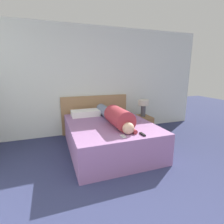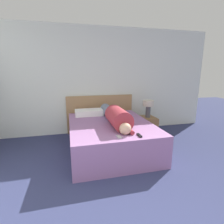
{
  "view_description": "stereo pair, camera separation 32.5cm",
  "coord_description": "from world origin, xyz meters",
  "px_view_note": "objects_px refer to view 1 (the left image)",
  "views": [
    {
      "loc": [
        -0.99,
        -0.58,
        1.56
      ],
      "look_at": [
        0.09,
        2.39,
        0.81
      ],
      "focal_mm": 28.0,
      "sensor_mm": 36.0,
      "label": 1
    },
    {
      "loc": [
        -0.68,
        -0.68,
        1.56
      ],
      "look_at": [
        0.09,
        2.39,
        0.81
      ],
      "focal_mm": 28.0,
      "sensor_mm": 36.0,
      "label": 2
    }
  ],
  "objects_px": {
    "cell_phone": "(123,136)",
    "pillow_near_headboard": "(85,113)",
    "nightstand": "(143,125)",
    "person_lying": "(115,116)",
    "bed": "(110,136)",
    "tv_remote": "(142,134)",
    "table_lamp": "(143,105)"
  },
  "relations": [
    {
      "from": "bed",
      "to": "tv_remote",
      "type": "xyz_separation_m",
      "value": [
        0.28,
        -0.82,
        0.29
      ]
    },
    {
      "from": "nightstand",
      "to": "tv_remote",
      "type": "relative_size",
      "value": 3.17
    },
    {
      "from": "nightstand",
      "to": "table_lamp",
      "type": "bearing_deg",
      "value": 63.43
    },
    {
      "from": "person_lying",
      "to": "pillow_near_headboard",
      "type": "relative_size",
      "value": 2.69
    },
    {
      "from": "bed",
      "to": "tv_remote",
      "type": "distance_m",
      "value": 0.91
    },
    {
      "from": "cell_phone",
      "to": "person_lying",
      "type": "bearing_deg",
      "value": 79.51
    },
    {
      "from": "person_lying",
      "to": "pillow_near_headboard",
      "type": "xyz_separation_m",
      "value": [
        -0.42,
        0.78,
        -0.09
      ]
    },
    {
      "from": "nightstand",
      "to": "table_lamp",
      "type": "xyz_separation_m",
      "value": [
        0.0,
        0.0,
        0.51
      ]
    },
    {
      "from": "bed",
      "to": "pillow_near_headboard",
      "type": "bearing_deg",
      "value": 116.08
    },
    {
      "from": "nightstand",
      "to": "tv_remote",
      "type": "bearing_deg",
      "value": -120.11
    },
    {
      "from": "tv_remote",
      "to": "nightstand",
      "type": "bearing_deg",
      "value": 59.89
    },
    {
      "from": "pillow_near_headboard",
      "to": "tv_remote",
      "type": "distance_m",
      "value": 1.63
    },
    {
      "from": "table_lamp",
      "to": "person_lying",
      "type": "height_order",
      "value": "person_lying"
    },
    {
      "from": "table_lamp",
      "to": "tv_remote",
      "type": "bearing_deg",
      "value": -120.11
    },
    {
      "from": "nightstand",
      "to": "cell_phone",
      "type": "bearing_deg",
      "value": -129.89
    },
    {
      "from": "person_lying",
      "to": "pillow_near_headboard",
      "type": "bearing_deg",
      "value": 118.27
    },
    {
      "from": "person_lying",
      "to": "cell_phone",
      "type": "distance_m",
      "value": 0.71
    },
    {
      "from": "person_lying",
      "to": "tv_remote",
      "type": "xyz_separation_m",
      "value": [
        0.19,
        -0.73,
        -0.14
      ]
    },
    {
      "from": "bed",
      "to": "pillow_near_headboard",
      "type": "xyz_separation_m",
      "value": [
        -0.34,
        0.69,
        0.35
      ]
    },
    {
      "from": "cell_phone",
      "to": "pillow_near_headboard",
      "type": "bearing_deg",
      "value": 101.27
    },
    {
      "from": "nightstand",
      "to": "cell_phone",
      "type": "height_order",
      "value": "cell_phone"
    },
    {
      "from": "tv_remote",
      "to": "cell_phone",
      "type": "height_order",
      "value": "tv_remote"
    },
    {
      "from": "table_lamp",
      "to": "pillow_near_headboard",
      "type": "xyz_separation_m",
      "value": [
        -1.42,
        0.12,
        -0.11
      ]
    },
    {
      "from": "table_lamp",
      "to": "cell_phone",
      "type": "xyz_separation_m",
      "value": [
        -1.13,
        -1.35,
        -0.17
      ]
    },
    {
      "from": "bed",
      "to": "nightstand",
      "type": "relative_size",
      "value": 4.09
    },
    {
      "from": "bed",
      "to": "person_lying",
      "type": "relative_size",
      "value": 1.17
    },
    {
      "from": "nightstand",
      "to": "pillow_near_headboard",
      "type": "bearing_deg",
      "value": 175.36
    },
    {
      "from": "nightstand",
      "to": "pillow_near_headboard",
      "type": "relative_size",
      "value": 0.77
    },
    {
      "from": "table_lamp",
      "to": "person_lying",
      "type": "bearing_deg",
      "value": -146.46
    },
    {
      "from": "cell_phone",
      "to": "nightstand",
      "type": "bearing_deg",
      "value": 50.11
    },
    {
      "from": "pillow_near_headboard",
      "to": "table_lamp",
      "type": "bearing_deg",
      "value": -4.64
    },
    {
      "from": "bed",
      "to": "nightstand",
      "type": "xyz_separation_m",
      "value": [
        1.08,
        0.58,
        -0.05
      ]
    }
  ]
}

